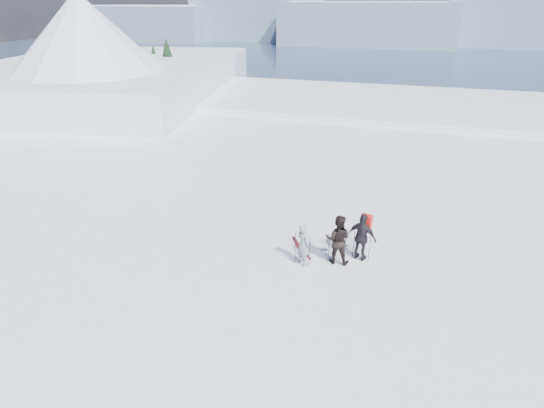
{
  "coord_description": "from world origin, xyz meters",
  "views": [
    {
      "loc": [
        2.12,
        -10.68,
        8.64
      ],
      "look_at": [
        -2.09,
        3.0,
        1.78
      ],
      "focal_mm": 28.0,
      "sensor_mm": 36.0,
      "label": 1
    }
  ],
  "objects": [
    {
      "name": "ski_poles",
      "position": [
        0.39,
        2.45,
        0.61
      ],
      "size": [
        2.57,
        1.0,
        1.28
      ],
      "color": "black",
      "rests_on": "ground"
    },
    {
      "name": "lake_basin",
      "position": [
        0.0,
        30.0,
        -6.5
      ],
      "size": [
        820.0,
        820.0,
        71.62
      ],
      "color": "white",
      "rests_on": "ground"
    },
    {
      "name": "skier_pack",
      "position": [
        1.33,
        2.99,
        0.93
      ],
      "size": [
        1.18,
        0.77,
        1.86
      ],
      "primitive_type": "imported",
      "rotation": [
        0.0,
        0.0,
        2.82
      ],
      "color": "black",
      "rests_on": "ground"
    },
    {
      "name": "skier_grey",
      "position": [
        -0.63,
        2.05,
        0.81
      ],
      "size": [
        0.7,
        0.67,
        1.61
      ],
      "primitive_type": "imported",
      "rotation": [
        0.0,
        0.0,
        2.46
      ],
      "color": "gray",
      "rests_on": "ground"
    },
    {
      "name": "skier_dark",
      "position": [
        0.51,
        2.55,
        0.95
      ],
      "size": [
        0.94,
        0.74,
        1.89
      ],
      "primitive_type": "imported",
      "rotation": [
        0.0,
        0.0,
        3.16
      ],
      "color": "black",
      "rests_on": "ground"
    },
    {
      "name": "far_mountain_range",
      "position": [
        29.6,
        454.78,
        -7.19
      ],
      "size": [
        770.0,
        110.0,
        53.0
      ],
      "color": "slate",
      "rests_on": "ground"
    },
    {
      "name": "skis_loose",
      "position": [
        -0.98,
        3.08,
        0.01
      ],
      "size": [
        1.12,
        1.53,
        0.03
      ],
      "color": "black",
      "rests_on": "ground"
    },
    {
      "name": "backpack",
      "position": [
        1.4,
        3.23,
        2.16
      ],
      "size": [
        0.45,
        0.34,
        0.6
      ],
      "primitive_type": "cube",
      "rotation": [
        0.0,
        0.0,
        2.82
      ],
      "color": "red",
      "rests_on": "skier_pack"
    },
    {
      "name": "near_ridge",
      "position": [
        -26.56,
        29.34,
        -3.48
      ],
      "size": [
        31.37,
        35.68,
        25.62
      ],
      "color": "white",
      "rests_on": "ground"
    }
  ]
}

